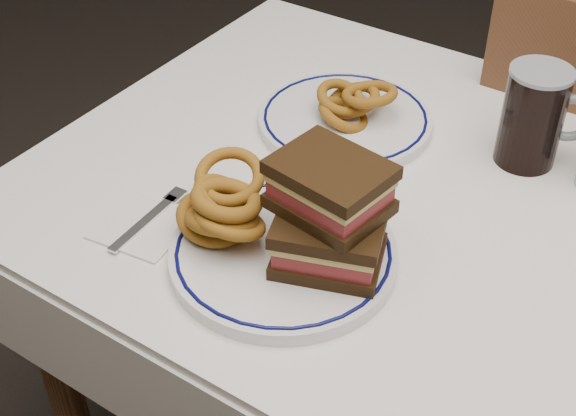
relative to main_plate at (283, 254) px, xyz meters
The scene contains 9 objects.
dining_table 0.30m from the main_plate, 53.83° to the left, with size 1.27×0.87×0.75m.
main_plate is the anchor object (origin of this frame).
reuben_sandwich 0.10m from the main_plate, 21.47° to the left, with size 0.17×0.15×0.14m.
onion_rings_main 0.10m from the main_plate, 169.63° to the right, with size 0.14×0.14×0.11m.
ketchup_ramekin 0.10m from the main_plate, 93.74° to the left, with size 0.06×0.06×0.03m.
beer_mug 0.44m from the main_plate, 65.27° to the left, with size 0.13×0.09×0.15m.
far_plate 0.33m from the main_plate, 106.76° to the left, with size 0.28×0.28×0.02m.
onion_rings_far 0.34m from the main_plate, 105.23° to the left, with size 0.13×0.12×0.08m.
napkin_fork 0.20m from the main_plate, 166.74° to the right, with size 0.13×0.15×0.01m.
Camera 1 is at (0.27, -0.85, 1.47)m, focal length 50.00 mm.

